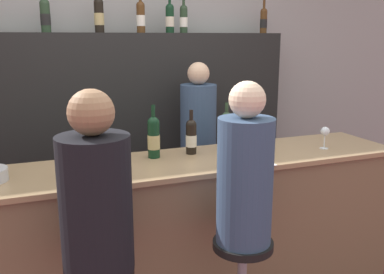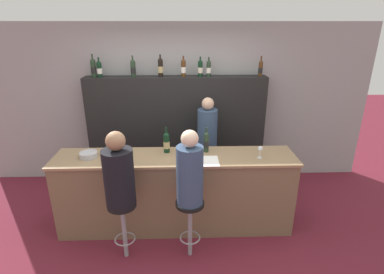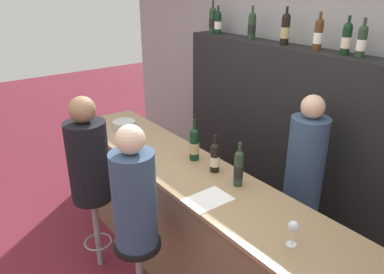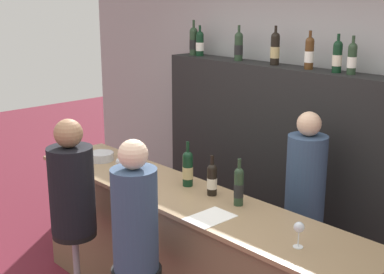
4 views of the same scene
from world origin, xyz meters
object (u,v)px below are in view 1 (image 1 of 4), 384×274
guest_seated_left (96,195)px  wine_bottle_backbar_5 (170,18)px  wine_glass_0 (64,162)px  guest_seated_right (245,174)px  wine_bottle_counter_2 (226,130)px  wine_bottle_backbar_2 (45,15)px  wine_glass_1 (325,132)px  bartender (198,163)px  wine_bottle_backbar_6 (184,19)px  wine_bottle_counter_0 (154,137)px  wine_bottle_backbar_4 (141,17)px  wine_bottle_backbar_7 (264,20)px  wine_bottle_backbar_3 (99,15)px  wine_bottle_counter_1 (191,136)px  bar_stool_right (242,271)px

guest_seated_left → wine_bottle_backbar_5: bearing=62.0°
wine_glass_0 → guest_seated_left: bearing=-79.5°
wine_glass_0 → guest_seated_right: size_ratio=0.15×
wine_bottle_counter_2 → wine_bottle_backbar_2: wine_bottle_backbar_2 is taller
wine_glass_1 → bartender: bearing=123.4°
wine_bottle_backbar_6 → wine_bottle_counter_0: bearing=-118.9°
wine_bottle_counter_2 → wine_bottle_backbar_2: 1.71m
wine_bottle_counter_0 → wine_bottle_backbar_6: (0.61, 1.11, 0.77)m
wine_bottle_backbar_2 → wine_bottle_backbar_6: bearing=-0.0°
wine_bottle_counter_0 → wine_bottle_counter_2: 0.50m
guest_seated_left → wine_bottle_counter_0: bearing=55.7°
wine_bottle_counter_0 → wine_glass_1: size_ratio=2.22×
wine_bottle_backbar_2 → wine_glass_1: bearing=-38.1°
bartender → wine_bottle_counter_0: bearing=-130.7°
bartender → wine_bottle_backbar_4: bearing=127.7°
guest_seated_right → wine_bottle_counter_0: bearing=111.9°
wine_bottle_backbar_5 → wine_bottle_backbar_7: bearing=-0.0°
wine_bottle_backbar_6 → guest_seated_right: wine_bottle_backbar_6 is taller
wine_bottle_backbar_2 → guest_seated_left: size_ratio=0.38×
wine_glass_1 → guest_seated_right: size_ratio=0.18×
wine_bottle_backbar_7 → wine_glass_1: 1.56m
wine_bottle_backbar_2 → wine_bottle_counter_0: bearing=-64.2°
wine_bottle_backbar_4 → wine_bottle_backbar_6: bearing=-0.0°
wine_bottle_counter_0 → wine_glass_0: size_ratio=2.63×
wine_bottle_backbar_3 → wine_bottle_backbar_6: 0.73m
wine_bottle_counter_0 → bartender: bartender is taller
bartender → wine_bottle_backbar_6: bearing=84.9°
wine_bottle_counter_1 → wine_glass_0: size_ratio=2.26×
wine_bottle_backbar_3 → wine_glass_0: wine_bottle_backbar_3 is taller
bartender → wine_bottle_backbar_3: bearing=147.2°
wine_bottle_counter_2 → wine_bottle_backbar_4: size_ratio=1.05×
wine_bottle_counter_1 → wine_bottle_backbar_6: size_ratio=1.00×
wine_bottle_backbar_5 → wine_bottle_backbar_7: size_ratio=0.98×
wine_bottle_counter_1 → wine_bottle_backbar_6: bearing=72.1°
wine_bottle_counter_2 → wine_bottle_backbar_6: size_ratio=1.11×
wine_bottle_backbar_6 → guest_seated_left: 2.27m
wine_bottle_backbar_2 → wine_bottle_backbar_4: size_ratio=1.03×
wine_bottle_backbar_2 → wine_bottle_counter_1: bearing=-54.6°
wine_bottle_backbar_2 → bar_stool_right: (0.81, -1.80, -1.39)m
wine_bottle_backbar_5 → wine_bottle_backbar_4: bearing=180.0°
guest_seated_left → guest_seated_right: guest_seated_right is taller
wine_bottle_counter_1 → wine_bottle_backbar_4: bearing=91.3°
guest_seated_right → bartender: bearing=77.8°
wine_bottle_backbar_2 → guest_seated_left: wine_bottle_backbar_2 is taller
wine_bottle_counter_2 → bar_stool_right: (-0.23, -0.69, -0.61)m
wine_bottle_counter_2 → wine_bottle_backbar_6: (0.11, 1.11, 0.77)m
wine_bottle_backbar_2 → wine_bottle_backbar_3: (0.42, 0.00, 0.01)m
wine_bottle_counter_2 → bar_stool_right: size_ratio=0.45×
wine_bottle_backbar_3 → wine_glass_1: size_ratio=2.18×
wine_bottle_counter_1 → bartender: (0.32, 0.67, -0.41)m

